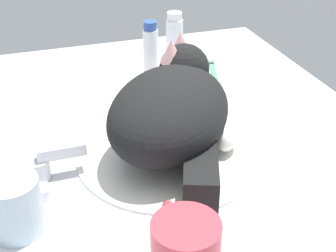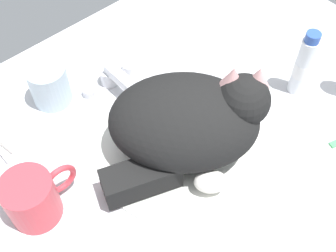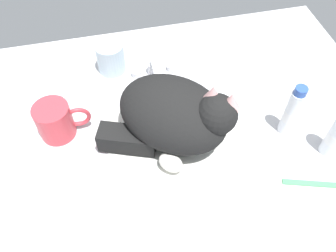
% 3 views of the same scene
% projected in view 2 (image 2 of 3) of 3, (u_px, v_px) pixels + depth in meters
% --- Properties ---
extents(ground_plane, '(1.10, 0.83, 0.03)m').
position_uv_depth(ground_plane, '(182.00, 152.00, 0.80)').
color(ground_plane, silver).
extents(sink_basin, '(0.32, 0.32, 0.01)m').
position_uv_depth(sink_basin, '(183.00, 147.00, 0.79)').
color(sink_basin, silver).
rests_on(sink_basin, ground_plane).
extents(faucet, '(0.13, 0.09, 0.05)m').
position_uv_depth(faucet, '(113.00, 78.00, 0.86)').
color(faucet, silver).
rests_on(faucet, ground_plane).
extents(cat, '(0.33, 0.31, 0.17)m').
position_uv_depth(cat, '(189.00, 122.00, 0.72)').
color(cat, black).
rests_on(cat, sink_basin).
extents(coffee_mug, '(0.12, 0.08, 0.09)m').
position_uv_depth(coffee_mug, '(33.00, 198.00, 0.68)').
color(coffee_mug, '#C63842').
rests_on(coffee_mug, ground_plane).
extents(rinse_cup, '(0.07, 0.07, 0.08)m').
position_uv_depth(rinse_cup, '(49.00, 85.00, 0.83)').
color(rinse_cup, silver).
rests_on(rinse_cup, ground_plane).
extents(soap_dish, '(0.09, 0.06, 0.01)m').
position_uv_depth(soap_dish, '(20.00, 138.00, 0.80)').
color(soap_dish, white).
rests_on(soap_dish, ground_plane).
extents(soap_bar, '(0.08, 0.06, 0.02)m').
position_uv_depth(soap_bar, '(18.00, 133.00, 0.78)').
color(soap_bar, white).
rests_on(soap_bar, soap_dish).
extents(toothpaste_bottle, '(0.03, 0.03, 0.15)m').
position_uv_depth(toothpaste_bottle, '(303.00, 65.00, 0.82)').
color(toothpaste_bottle, white).
rests_on(toothpaste_bottle, ground_plane).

